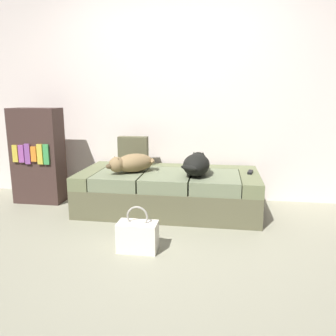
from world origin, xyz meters
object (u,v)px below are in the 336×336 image
object	(u,v)px
tv_remote	(250,172)
handbag	(138,236)
dog_tan	(131,163)
throw_pillow	(133,151)
couch	(169,191)
dog_dark	(197,164)
bookshelf	(38,156)

from	to	relation	value
tv_remote	handbag	xyz separation A→B (m)	(-0.96, -1.08, -0.32)
dog_tan	tv_remote	size ratio (longest dim) A/B	3.35
tv_remote	handbag	size ratio (longest dim) A/B	0.40
tv_remote	throw_pillow	world-z (taller)	throw_pillow
dog_tan	handbag	world-z (taller)	dog_tan
couch	dog_dark	bearing A→B (deg)	-15.18
tv_remote	handbag	bearing A→B (deg)	-120.63
couch	dog_tan	distance (m)	0.51
handbag	throw_pillow	bearing A→B (deg)	105.63
tv_remote	couch	bearing A→B (deg)	-165.03
bookshelf	couch	bearing A→B (deg)	-3.27
dog_dark	tv_remote	distance (m)	0.58
dog_dark	throw_pillow	world-z (taller)	throw_pillow
couch	throw_pillow	xyz separation A→B (m)	(-0.46, 0.26, 0.39)
couch	handbag	distance (m)	1.03
couch	bookshelf	xyz separation A→B (m)	(-1.55, 0.09, 0.33)
dog_tan	handbag	bearing A→B (deg)	-72.72
tv_remote	handbag	distance (m)	1.48
throw_pillow	handbag	size ratio (longest dim) A/B	0.90
handbag	bookshelf	world-z (taller)	bookshelf
couch	dog_tan	world-z (taller)	dog_tan
tv_remote	bookshelf	xyz separation A→B (m)	(-2.42, 0.03, 0.10)
handbag	tv_remote	bearing A→B (deg)	48.38
tv_remote	bookshelf	size ratio (longest dim) A/B	0.14
dog_tan	bookshelf	size ratio (longest dim) A/B	0.46
throw_pillow	bookshelf	world-z (taller)	bookshelf
handbag	dog_tan	bearing A→B (deg)	107.28
tv_remote	throw_pillow	bearing A→B (deg)	-177.43
tv_remote	bookshelf	distance (m)	2.42
couch	handbag	size ratio (longest dim) A/B	5.04
bookshelf	dog_dark	bearing A→B (deg)	-5.27
tv_remote	bookshelf	world-z (taller)	bookshelf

